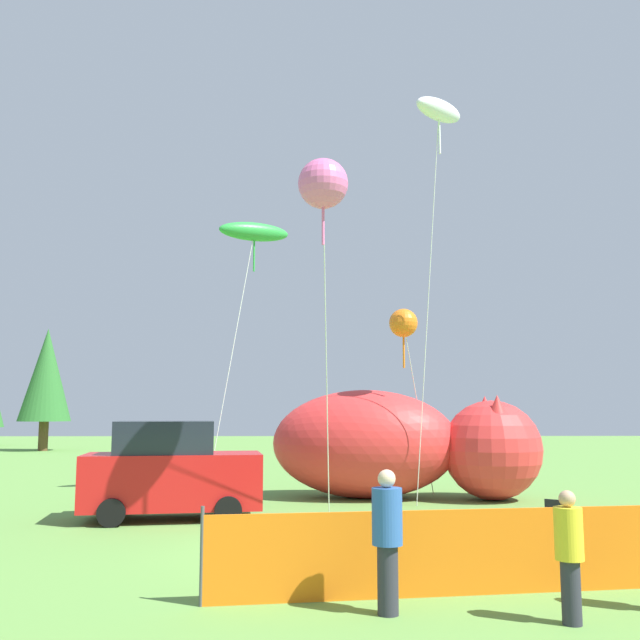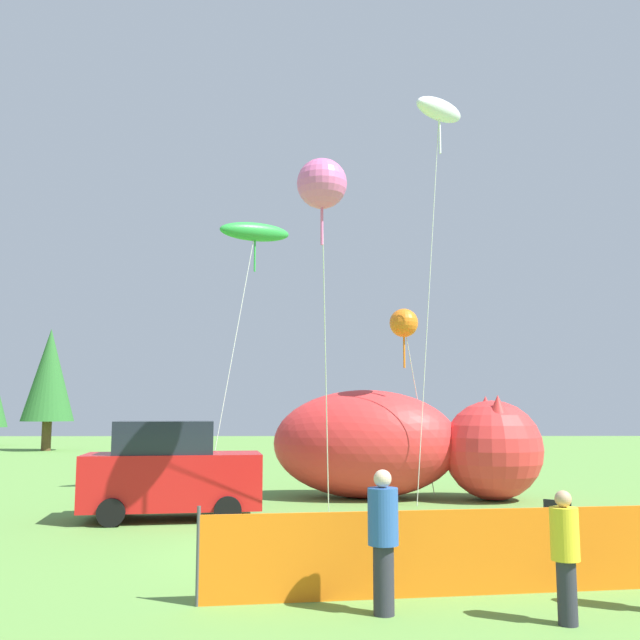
{
  "view_description": "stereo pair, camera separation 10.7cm",
  "coord_description": "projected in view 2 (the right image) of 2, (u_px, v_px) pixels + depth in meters",
  "views": [
    {
      "loc": [
        -0.33,
        -13.53,
        2.56
      ],
      "look_at": [
        -0.02,
        5.07,
        4.93
      ],
      "focal_mm": 40.0,
      "sensor_mm": 36.0,
      "label": 1
    },
    {
      "loc": [
        -0.22,
        -13.53,
        2.56
      ],
      "look_at": [
        -0.02,
        5.07,
        4.93
      ],
      "focal_mm": 40.0,
      "sensor_mm": 36.0,
      "label": 2
    }
  ],
  "objects": [
    {
      "name": "inflatable_cat",
      "position": [
        399.0,
        448.0,
        21.02
      ],
      "size": [
        8.06,
        3.94,
        3.18
      ],
      "rotation": [
        0.0,
        0.0,
        -0.15
      ],
      "color": "red",
      "rests_on": "ground"
    },
    {
      "name": "kite_orange_flower",
      "position": [
        404.0,
        324.0,
        20.59
      ],
      "size": [
        1.55,
        2.39,
        5.5
      ],
      "color": "silver",
      "rests_on": "ground"
    },
    {
      "name": "spectator_in_red_shirt",
      "position": [
        565.0,
        551.0,
        8.66
      ],
      "size": [
        0.35,
        0.35,
        1.59
      ],
      "color": "#2D2D38",
      "rests_on": "ground"
    },
    {
      "name": "kite_white_ghost",
      "position": [
        439.0,
        111.0,
        20.52
      ],
      "size": [
        1.99,
        2.33,
        11.67
      ],
      "color": "silver",
      "rests_on": "ground"
    },
    {
      "name": "spectator_in_yellow_shirt",
      "position": [
        383.0,
        535.0,
        9.1
      ],
      "size": [
        0.39,
        0.39,
        1.81
      ],
      "color": "#2D2D38",
      "rests_on": "ground"
    },
    {
      "name": "kite_green_fish",
      "position": [
        255.0,
        233.0,
        22.99
      ],
      "size": [
        2.47,
        2.74,
        8.69
      ],
      "color": "silver",
      "rests_on": "ground"
    },
    {
      "name": "parked_car",
      "position": [
        171.0,
        471.0,
        17.01
      ],
      "size": [
        4.37,
        2.5,
        2.32
      ],
      "rotation": [
        0.0,
        0.0,
        0.14
      ],
      "color": "red",
      "rests_on": "ground"
    },
    {
      "name": "safety_fence",
      "position": [
        466.0,
        552.0,
        10.0
      ],
      "size": [
        7.4,
        1.07,
        1.29
      ],
      "rotation": [
        0.0,
        0.0,
        0.14
      ],
      "color": "orange",
      "rests_on": "ground"
    },
    {
      "name": "kite_pink_octopus",
      "position": [
        322.0,
        184.0,
        14.8
      ],
      "size": [
        1.05,
        3.15,
        7.77
      ],
      "color": "silver",
      "rests_on": "ground"
    },
    {
      "name": "ground_plane",
      "position": [
        324.0,
        551.0,
        13.1
      ],
      "size": [
        120.0,
        120.0,
        0.0
      ],
      "primitive_type": "plane",
      "color": "#609342"
    },
    {
      "name": "folding_chair",
      "position": [
        560.0,
        521.0,
        13.18
      ],
      "size": [
        0.74,
        0.74,
        0.93
      ],
      "rotation": [
        0.0,
        0.0,
        0.97
      ],
      "color": "black",
      "rests_on": "ground"
    },
    {
      "name": "horizon_tree_east",
      "position": [
        49.0,
        375.0,
        46.54
      ],
      "size": [
        3.32,
        3.32,
        7.93
      ],
      "color": "brown",
      "rests_on": "ground"
    }
  ]
}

